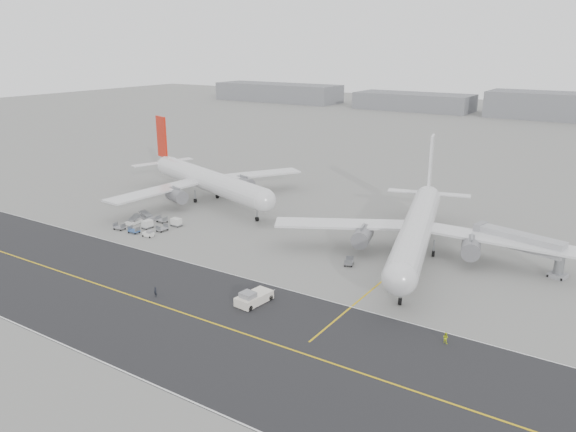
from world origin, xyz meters
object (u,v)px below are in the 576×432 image
Objects in this scene: pushback_tug at (253,298)px; ground_crew_a at (155,292)px; airliner_a at (206,180)px; jet_bridge at (520,243)px; ground_crew_b at (446,338)px; airliner_b at (417,227)px.

ground_crew_a is at bearing -149.75° from pushback_tug.
airliner_a is 58.13m from ground_crew_a.
jet_bridge is 65.10m from ground_crew_a.
airliner_a is 62.57m from pushback_tug.
ground_crew_b is (-2.27, -34.54, -3.74)m from jet_bridge.
pushback_tug is 5.19× the size of ground_crew_b.
ground_crew_a is at bearing -122.29° from jet_bridge.
ground_crew_b is at bearing -97.93° from airliner_a.
airliner_b reaches higher than airliner_a.
airliner_b is 6.73× the size of pushback_tug.
ground_crew_a is at bearing 27.66° from ground_crew_b.
pushback_tug is (-13.85, -34.06, -4.69)m from airliner_b.
airliner_b is at bearing -79.04° from airliner_a.
pushback_tug reaches higher than ground_crew_a.
airliner_a is 6.57× the size of pushback_tug.
airliner_a reaches higher than pushback_tug.
airliner_b is 37.07m from pushback_tug.
airliner_b is 33.71× the size of ground_crew_a.
pushback_tug is at bearing 22.20° from ground_crew_b.
ground_crew_a is 45.40m from ground_crew_b.
ground_crew_a reaches higher than ground_crew_b.
airliner_a is 60.36m from airliner_b.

